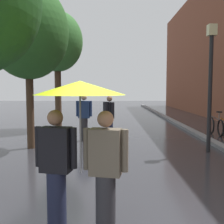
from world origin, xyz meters
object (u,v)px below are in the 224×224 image
street_tree_1 (27,32)px  pedestrian_walking_midground (108,116)px  street_tree_2 (56,42)px  parked_bicycle_8 (222,125)px  couple_under_umbrella (79,130)px  pedestrian_walking_far (83,117)px  street_lamp_post (209,78)px

street_tree_1 → pedestrian_walking_midground: bearing=30.6°
street_tree_2 → pedestrian_walking_midground: 4.95m
street_tree_1 → parked_bicycle_8: street_tree_1 is taller
couple_under_umbrella → pedestrian_walking_far: couple_under_umbrella is taller
street_tree_2 → parked_bicycle_8: bearing=-11.5°
street_tree_1 → street_lamp_post: bearing=-5.4°
street_lamp_post → pedestrian_walking_midground: size_ratio=2.30×
parked_bicycle_8 → street_tree_1: bearing=-159.2°
street_tree_2 → street_lamp_post: (5.51, -4.84, -1.86)m
couple_under_umbrella → street_lamp_post: street_lamp_post is taller
street_tree_1 → pedestrian_walking_far: (1.59, 1.24, -2.81)m
pedestrian_walking_far → street_tree_2: bearing=116.9°
couple_under_umbrella → parked_bicycle_8: bearing=56.6°
pedestrian_walking_far → couple_under_umbrella: bearing=-84.5°
street_tree_2 → couple_under_umbrella: street_tree_2 is taller
parked_bicycle_8 → street_lamp_post: 4.25m
street_tree_1 → pedestrian_walking_far: bearing=37.9°
street_tree_2 → couple_under_umbrella: 10.00m
parked_bicycle_8 → street_lamp_post: bearing=-119.1°
couple_under_umbrella → pedestrian_walking_midground: couple_under_umbrella is taller
street_tree_2 → couple_under_umbrella: bearing=-76.9°
street_tree_2 → pedestrian_walking_far: 4.73m
street_tree_1 → street_tree_2: (0.03, 4.32, 0.42)m
street_lamp_post → pedestrian_walking_far: (-3.95, 1.76, -1.37)m
street_lamp_post → street_tree_1: bearing=174.6°
pedestrian_walking_far → parked_bicycle_8: bearing=15.2°
street_tree_1 → pedestrian_walking_far: street_tree_1 is taller
parked_bicycle_8 → street_tree_2: bearing=168.5°
street_tree_1 → pedestrian_walking_midground: street_tree_1 is taller
street_tree_2 → pedestrian_walking_far: size_ratio=3.26×
street_tree_1 → street_lamp_post: (5.54, -0.52, -1.44)m
pedestrian_walking_midground → street_tree_2: bearing=131.2°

